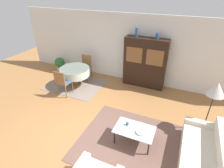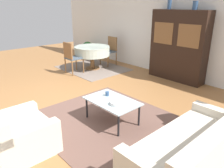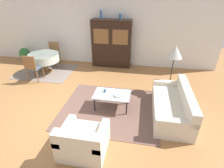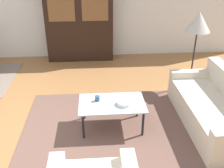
{
  "view_description": "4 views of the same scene",
  "coord_description": "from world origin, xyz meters",
  "px_view_note": "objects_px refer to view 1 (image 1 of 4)",
  "views": [
    {
      "loc": [
        2.06,
        -2.82,
        3.59
      ],
      "look_at": [
        0.2,
        1.4,
        0.95
      ],
      "focal_mm": 28.0,
      "sensor_mm": 36.0,
      "label": 1
    },
    {
      "loc": [
        3.93,
        -2.06,
        2.08
      ],
      "look_at": [
        1.27,
        0.36,
        0.75
      ],
      "focal_mm": 35.0,
      "sensor_mm": 36.0,
      "label": 2
    },
    {
      "loc": [
        1.99,
        -3.63,
        2.97
      ],
      "look_at": [
        1.27,
        0.36,
        0.75
      ],
      "focal_mm": 28.0,
      "sensor_mm": 36.0,
      "label": 3
    },
    {
      "loc": [
        1.02,
        -3.0,
        2.45
      ],
      "look_at": [
        1.27,
        0.36,
        0.75
      ],
      "focal_mm": 42.0,
      "sensor_mm": 36.0,
      "label": 4
    }
  ],
  "objects_px": {
    "vase_tall": "(137,32)",
    "dining_chair_far": "(86,65)",
    "coffee_table": "(134,130)",
    "couch": "(204,157)",
    "floor_lamp": "(216,90)",
    "dining_table": "(75,72)",
    "bowl": "(141,132)",
    "potted_plant": "(60,63)",
    "cup": "(127,124)",
    "display_cabinet": "(145,63)",
    "dining_chair_near": "(62,82)",
    "vase_short": "(158,36)"
  },
  "relations": [
    {
      "from": "vase_tall",
      "to": "dining_chair_far",
      "type": "bearing_deg",
      "value": -171.07
    },
    {
      "from": "coffee_table",
      "to": "couch",
      "type": "bearing_deg",
      "value": -1.52
    },
    {
      "from": "floor_lamp",
      "to": "dining_table",
      "type": "bearing_deg",
      "value": 172.61
    },
    {
      "from": "bowl",
      "to": "vase_tall",
      "type": "distance_m",
      "value": 3.66
    },
    {
      "from": "dining_table",
      "to": "potted_plant",
      "type": "bearing_deg",
      "value": 148.55
    },
    {
      "from": "couch",
      "to": "cup",
      "type": "xyz_separation_m",
      "value": [
        -1.84,
        0.12,
        0.2
      ]
    },
    {
      "from": "coffee_table",
      "to": "display_cabinet",
      "type": "height_order",
      "value": "display_cabinet"
    },
    {
      "from": "vase_tall",
      "to": "potted_plant",
      "type": "relative_size",
      "value": 0.51
    },
    {
      "from": "floor_lamp",
      "to": "potted_plant",
      "type": "xyz_separation_m",
      "value": [
        -6.22,
        1.53,
        -0.94
      ]
    },
    {
      "from": "display_cabinet",
      "to": "cup",
      "type": "relative_size",
      "value": 23.45
    },
    {
      "from": "coffee_table",
      "to": "bowl",
      "type": "xyz_separation_m",
      "value": [
        0.18,
        -0.06,
        0.07
      ]
    },
    {
      "from": "dining_chair_near",
      "to": "dining_chair_far",
      "type": "xyz_separation_m",
      "value": [
        0.0,
        1.6,
        0.0
      ]
    },
    {
      "from": "dining_table",
      "to": "floor_lamp",
      "type": "xyz_separation_m",
      "value": [
        4.72,
        -0.61,
        0.68
      ]
    },
    {
      "from": "display_cabinet",
      "to": "dining_table",
      "type": "distance_m",
      "value": 2.74
    },
    {
      "from": "cup",
      "to": "vase_tall",
      "type": "distance_m",
      "value": 3.43
    },
    {
      "from": "coffee_table",
      "to": "vase_short",
      "type": "height_order",
      "value": "vase_short"
    },
    {
      "from": "display_cabinet",
      "to": "floor_lamp",
      "type": "distance_m",
      "value": 2.86
    },
    {
      "from": "dining_table",
      "to": "vase_short",
      "type": "relative_size",
      "value": 5.46
    },
    {
      "from": "coffee_table",
      "to": "vase_short",
      "type": "relative_size",
      "value": 4.68
    },
    {
      "from": "dining_chair_near",
      "to": "floor_lamp",
      "type": "xyz_separation_m",
      "value": [
        4.72,
        0.19,
        0.72
      ]
    },
    {
      "from": "couch",
      "to": "cup",
      "type": "bearing_deg",
      "value": 86.33
    },
    {
      "from": "cup",
      "to": "vase_tall",
      "type": "xyz_separation_m",
      "value": [
        -0.75,
        2.94,
        1.61
      ]
    },
    {
      "from": "bowl",
      "to": "vase_tall",
      "type": "bearing_deg",
      "value": 110.46
    },
    {
      "from": "coffee_table",
      "to": "vase_tall",
      "type": "bearing_deg",
      "value": 107.83
    },
    {
      "from": "floor_lamp",
      "to": "vase_tall",
      "type": "distance_m",
      "value": 3.27
    },
    {
      "from": "vase_tall",
      "to": "dining_chair_near",
      "type": "bearing_deg",
      "value": -137.18
    },
    {
      "from": "display_cabinet",
      "to": "vase_short",
      "type": "distance_m",
      "value": 1.13
    },
    {
      "from": "vase_tall",
      "to": "vase_short",
      "type": "distance_m",
      "value": 0.76
    },
    {
      "from": "coffee_table",
      "to": "floor_lamp",
      "type": "xyz_separation_m",
      "value": [
        1.68,
        1.27,
        0.89
      ]
    },
    {
      "from": "bowl",
      "to": "coffee_table",
      "type": "bearing_deg",
      "value": 160.59
    },
    {
      "from": "couch",
      "to": "dining_chair_far",
      "type": "height_order",
      "value": "dining_chair_far"
    },
    {
      "from": "dining_chair_near",
      "to": "cup",
      "type": "bearing_deg",
      "value": -19.73
    },
    {
      "from": "coffee_table",
      "to": "display_cabinet",
      "type": "relative_size",
      "value": 0.51
    },
    {
      "from": "dining_table",
      "to": "dining_chair_near",
      "type": "distance_m",
      "value": 0.8
    },
    {
      "from": "dining_table",
      "to": "potted_plant",
      "type": "height_order",
      "value": "dining_table"
    },
    {
      "from": "dining_table",
      "to": "bowl",
      "type": "distance_m",
      "value": 3.77
    },
    {
      "from": "dining_table",
      "to": "vase_short",
      "type": "distance_m",
      "value": 3.36
    },
    {
      "from": "dining_chair_near",
      "to": "bowl",
      "type": "xyz_separation_m",
      "value": [
        3.22,
        -1.15,
        -0.1
      ]
    },
    {
      "from": "potted_plant",
      "to": "dining_chair_near",
      "type": "bearing_deg",
      "value": -48.83
    },
    {
      "from": "vase_tall",
      "to": "vase_short",
      "type": "relative_size",
      "value": 1.52
    },
    {
      "from": "couch",
      "to": "bowl",
      "type": "relative_size",
      "value": 8.96
    },
    {
      "from": "display_cabinet",
      "to": "dining_table",
      "type": "relative_size",
      "value": 1.67
    },
    {
      "from": "display_cabinet",
      "to": "dining_table",
      "type": "height_order",
      "value": "display_cabinet"
    },
    {
      "from": "display_cabinet",
      "to": "dining_table",
      "type": "bearing_deg",
      "value": -155.59
    },
    {
      "from": "display_cabinet",
      "to": "dining_chair_near",
      "type": "height_order",
      "value": "display_cabinet"
    },
    {
      "from": "display_cabinet",
      "to": "cup",
      "type": "bearing_deg",
      "value": -83.21
    },
    {
      "from": "dining_table",
      "to": "dining_chair_far",
      "type": "height_order",
      "value": "dining_chair_far"
    },
    {
      "from": "coffee_table",
      "to": "dining_chair_near",
      "type": "relative_size",
      "value": 1.01
    },
    {
      "from": "vase_short",
      "to": "coffee_table",
      "type": "bearing_deg",
      "value": -85.93
    },
    {
      "from": "vase_tall",
      "to": "potted_plant",
      "type": "xyz_separation_m",
      "value": [
        -3.58,
        -0.21,
        -1.75
      ]
    }
  ]
}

